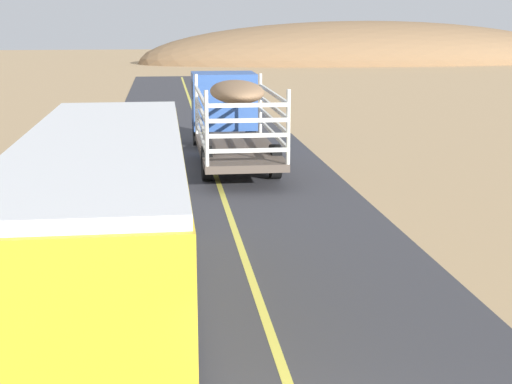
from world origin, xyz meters
name	(u,v)px	position (x,y,z in m)	size (l,w,h in m)	color
livestock_truck	(228,107)	(0.77, 20.81, 1.79)	(2.53, 9.70, 3.02)	#3359A5
bus	(105,228)	(-2.61, 4.94, 1.75)	(2.54, 10.00, 3.21)	gold
distant_hill	(366,63)	(21.95, 78.72, 0.00)	(52.74, 17.00, 9.53)	olive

